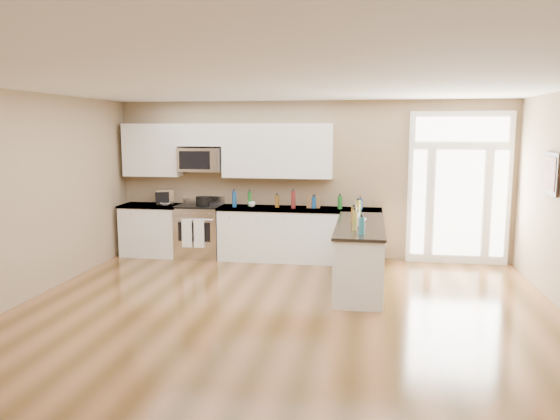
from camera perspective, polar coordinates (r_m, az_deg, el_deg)
name	(u,v)px	position (r m, az deg, el deg)	size (l,w,h in m)	color
ground	(270,339)	(6.19, -1.01, -13.35)	(8.00, 8.00, 0.00)	#553918
room_shell	(270,185)	(5.78, -1.05, 2.60)	(8.00, 8.00, 8.00)	#957D5E
back_cabinet_left	(153,232)	(10.29, -13.16, -2.20)	(1.10, 0.66, 0.94)	white
back_cabinet_right	(299,236)	(9.60, 2.01, -2.75)	(2.85, 0.66, 0.94)	white
peninsula_cabinet	(360,258)	(8.11, 8.31, -4.94)	(0.69, 2.32, 0.94)	white
upper_cabinet_left	(152,150)	(10.27, -13.18, 6.12)	(1.04, 0.33, 0.95)	white
upper_cabinet_right	(277,151)	(9.63, -0.30, 6.21)	(1.94, 0.33, 0.95)	white
upper_cabinet_short	(201,135)	(9.95, -8.23, 7.78)	(0.82, 0.33, 0.40)	white
microwave	(201,160)	(9.92, -8.25, 5.23)	(0.78, 0.41, 0.42)	silver
entry_door	(459,188)	(9.78, 18.18, 2.16)	(1.70, 0.10, 2.60)	white
wall_art_near	(551,174)	(8.24, 26.49, 3.40)	(0.05, 0.58, 0.58)	black
kitchen_range	(200,231)	(9.98, -8.38, -2.17)	(0.79, 0.70, 1.08)	silver
stockpot	(203,201)	(9.78, -8.08, 0.97)	(0.24, 0.24, 0.19)	black
toaster_oven	(165,197)	(10.23, -11.93, 1.38)	(0.32, 0.25, 0.27)	silver
cardboard_box	(313,202)	(9.57, 3.51, 0.83)	(0.23, 0.17, 0.19)	brown
bowl_left	(165,204)	(10.07, -11.89, 0.61)	(0.17, 0.17, 0.04)	white
bowl_peninsula	(360,220)	(8.15, 8.35, -1.05)	(0.18, 0.18, 0.06)	white
cup_counter	(252,204)	(9.64, -2.96, 0.60)	(0.12, 0.12, 0.09)	white
counter_bottles	(316,206)	(8.85, 3.75, 0.39)	(2.33, 2.40, 0.30)	#19591E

